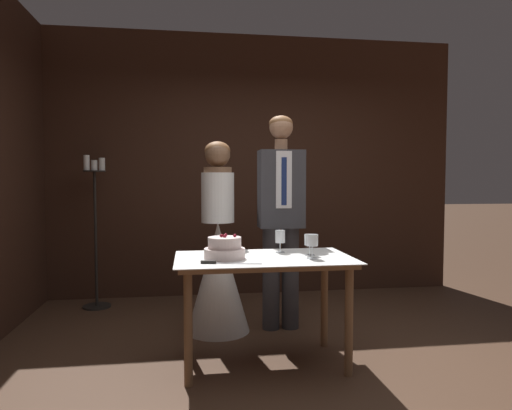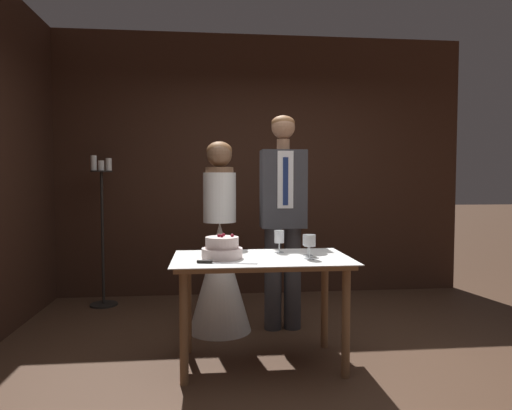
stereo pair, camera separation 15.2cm
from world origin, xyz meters
TOP-DOWN VIEW (x-y plane):
  - ground_plane at (0.00, 0.00)m, footprint 40.00×40.00m
  - wall_back at (0.00, 2.22)m, footprint 4.75×0.12m
  - cake_table at (-0.21, 0.13)m, footprint 1.24×0.74m
  - tiered_cake at (-0.48, 0.11)m, footprint 0.28×0.28m
  - cake_knife at (-0.53, -0.08)m, footprint 0.39×0.09m
  - wine_glass_near at (0.12, 0.02)m, footprint 0.08×0.08m
  - wine_glass_middle at (-0.05, 0.32)m, footprint 0.07×0.07m
  - wine_glass_far at (0.13, 0.15)m, footprint 0.08×0.08m
  - bride at (-0.48, 0.88)m, footprint 0.54×0.54m
  - groom at (0.07, 0.88)m, footprint 0.38×0.25m
  - candle_stand at (-1.67, 1.81)m, footprint 0.28×0.28m

SIDE VIEW (x-z plane):
  - ground_plane at x=0.00m, z-range 0.00..0.00m
  - bride at x=-0.48m, z-range -0.21..1.43m
  - cake_table at x=-0.21m, z-range 0.28..1.05m
  - cake_knife at x=-0.53m, z-range 0.76..0.79m
  - candle_stand at x=-1.67m, z-range 0.01..1.57m
  - tiered_cake at x=-0.48m, z-range 0.75..0.92m
  - wine_glass_far at x=0.13m, z-range 0.80..0.95m
  - wine_glass_middle at x=-0.05m, z-range 0.80..0.97m
  - wine_glass_near at x=0.12m, z-range 0.80..0.97m
  - groom at x=0.07m, z-range 0.10..1.97m
  - wall_back at x=0.00m, z-range 0.00..2.95m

